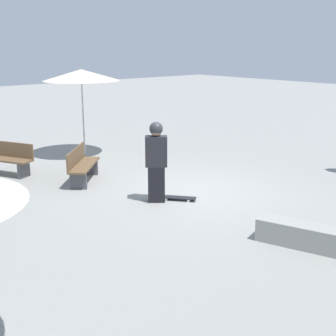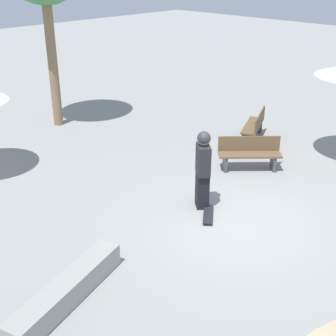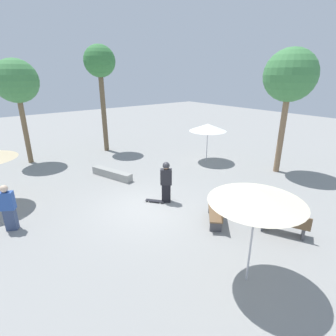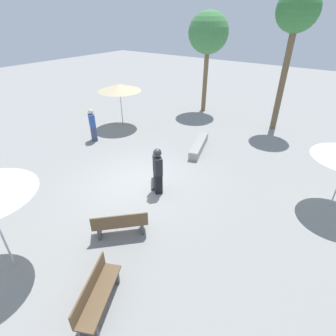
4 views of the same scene
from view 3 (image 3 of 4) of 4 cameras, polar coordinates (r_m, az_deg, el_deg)
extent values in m
plane|color=gray|center=(10.67, -4.23, -8.64)|extent=(60.00, 60.00, 0.00)
cube|color=black|center=(10.95, -0.39, -5.46)|extent=(0.43, 0.44, 0.79)
cube|color=#232328|center=(10.66, -0.40, -1.93)|extent=(0.50, 0.52, 0.66)
sphere|color=tan|center=(10.49, -0.41, 0.39)|extent=(0.26, 0.26, 0.26)
sphere|color=#2D2D33|center=(10.48, -0.41, 0.55)|extent=(0.29, 0.29, 0.29)
cube|color=black|center=(11.07, -2.86, -7.13)|extent=(0.75, 0.65, 0.02)
cylinder|color=silver|center=(11.08, -4.22, -7.33)|extent=(0.06, 0.06, 0.05)
cylinder|color=silver|center=(11.22, -3.96, -6.95)|extent=(0.06, 0.06, 0.05)
cylinder|color=silver|center=(10.95, -1.73, -7.63)|extent=(0.06, 0.06, 0.05)
cylinder|color=silver|center=(11.09, -1.50, -7.24)|extent=(0.06, 0.06, 0.05)
cube|color=gray|center=(13.84, -12.11, -1.22)|extent=(2.51, 1.15, 0.40)
cube|color=#47474C|center=(9.26, 10.34, -12.33)|extent=(0.34, 0.34, 0.40)
cube|color=#47474C|center=(10.33, 9.90, -8.65)|extent=(0.34, 0.34, 0.40)
cube|color=brown|center=(9.68, 10.19, -9.24)|extent=(1.45, 1.44, 0.05)
cube|color=brown|center=(9.59, 11.47, -8.09)|extent=(1.17, 1.15, 0.40)
cube|color=#47474C|center=(9.84, 20.01, -11.22)|extent=(0.24, 0.39, 0.40)
cube|color=#47474C|center=(9.85, 27.35, -12.33)|extent=(0.24, 0.39, 0.40)
cube|color=brown|center=(9.72, 23.86, -10.66)|extent=(1.64, 1.08, 0.05)
cube|color=brown|center=(9.43, 23.97, -10.06)|extent=(1.46, 0.72, 0.40)
cylinder|color=#B7B7BC|center=(6.98, 17.69, -14.57)|extent=(0.05, 0.05, 2.49)
cone|color=beige|center=(6.40, 18.81, -5.66)|extent=(2.26, 2.26, 0.33)
cylinder|color=#B7B7BC|center=(16.04, 8.50, 5.21)|extent=(0.05, 0.05, 2.14)
cone|color=white|center=(15.82, 8.69, 8.74)|extent=(2.21, 2.21, 0.42)
cylinder|color=brown|center=(17.48, -28.75, 7.89)|extent=(0.28, 0.28, 4.34)
sphere|color=#428447|center=(17.24, -30.19, 16.08)|extent=(2.37, 2.37, 2.37)
cylinder|color=brown|center=(18.38, -13.85, 12.09)|extent=(0.32, 0.32, 5.52)
sphere|color=#387A3D|center=(18.24, -14.69, 21.62)|extent=(1.98, 1.98, 1.98)
cylinder|color=#896B4C|center=(15.05, 23.58, 7.64)|extent=(0.30, 0.30, 4.62)
sphere|color=#428447|center=(14.79, 25.08, 17.85)|extent=(2.56, 2.56, 2.56)
cube|color=#38476B|center=(10.60, -31.00, -9.54)|extent=(0.39, 0.43, 0.77)
cube|color=#2D519E|center=(10.31, -31.69, -6.10)|extent=(0.44, 0.52, 0.64)
sphere|color=beige|center=(10.14, -32.14, -3.84)|extent=(0.25, 0.25, 0.25)
camera|label=1|loc=(19.69, 0.28, 14.88)|focal=50.00mm
camera|label=2|loc=(14.81, -39.24, 15.60)|focal=50.00mm
camera|label=4|loc=(11.12, 45.89, 17.43)|focal=28.00mm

